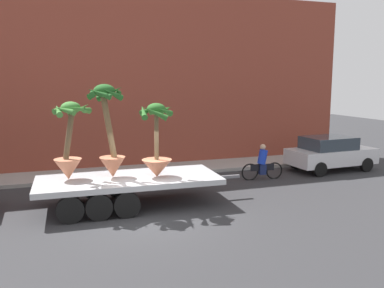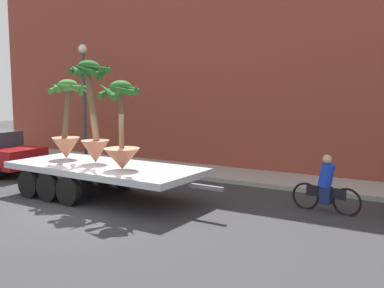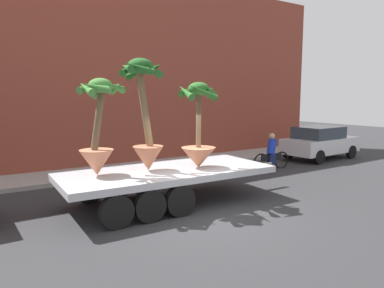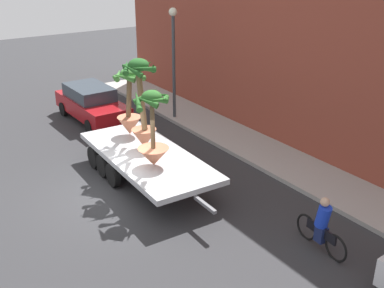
{
  "view_description": "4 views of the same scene",
  "coord_description": "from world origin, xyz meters",
  "views": [
    {
      "loc": [
        -2.54,
        -11.65,
        4.14
      ],
      "look_at": [
        2.01,
        1.72,
        1.92
      ],
      "focal_mm": 37.95,
      "sensor_mm": 36.0,
      "label": 1
    },
    {
      "loc": [
        8.52,
        -8.34,
        3.21
      ],
      "look_at": [
        2.27,
        2.05,
        1.69
      ],
      "focal_mm": 41.9,
      "sensor_mm": 36.0,
      "label": 2
    },
    {
      "loc": [
        -5.06,
        -7.27,
        3.01
      ],
      "look_at": [
        0.84,
        1.87,
        1.56
      ],
      "focal_mm": 33.33,
      "sensor_mm": 36.0,
      "label": 3
    },
    {
      "loc": [
        12.31,
        -5.36,
        7.34
      ],
      "look_at": [
        0.94,
        2.32,
        1.54
      ],
      "focal_mm": 43.9,
      "sensor_mm": 36.0,
      "label": 4
    }
  ],
  "objects": [
    {
      "name": "potted_palm_rear",
      "position": [
        -2.14,
        1.7,
        2.1
      ],
      "size": [
        1.27,
        1.33,
        2.5
      ],
      "color": "#C17251",
      "rests_on": "flatbed_trailer"
    },
    {
      "name": "potted_palm_front",
      "position": [
        0.57,
        1.12,
        1.98
      ],
      "size": [
        1.19,
        1.27,
        2.44
      ],
      "color": "#B26647",
      "rests_on": "flatbed_trailer"
    },
    {
      "name": "building_facade",
      "position": [
        0.0,
        7.8,
        4.11
      ],
      "size": [
        24.0,
        1.2,
        8.22
      ],
      "primitive_type": "cube",
      "color": "brown",
      "rests_on": "ground"
    },
    {
      "name": "flatbed_trailer",
      "position": [
        -0.57,
        1.37,
        0.77
      ],
      "size": [
        6.96,
        2.64,
        0.98
      ],
      "color": "#B7BABF",
      "rests_on": "ground"
    },
    {
      "name": "parked_car",
      "position": [
        9.47,
        3.75,
        0.83
      ],
      "size": [
        4.14,
        2.06,
        1.58
      ],
      "color": "silver",
      "rests_on": "ground"
    },
    {
      "name": "potted_palm_middle",
      "position": [
        -0.89,
        1.54,
        2.45
      ],
      "size": [
        1.29,
        1.36,
        3.05
      ],
      "color": "#B26647",
      "rests_on": "flatbed_trailer"
    },
    {
      "name": "sidewalk",
      "position": [
        0.0,
        6.1,
        0.07
      ],
      "size": [
        24.0,
        2.2,
        0.15
      ],
      "primitive_type": "cube",
      "color": "#A39E99",
      "rests_on": "ground"
    },
    {
      "name": "ground_plane",
      "position": [
        0.0,
        0.0,
        0.0
      ],
      "size": [
        60.0,
        60.0,
        0.0
      ],
      "primitive_type": "plane",
      "color": "#2D2D30"
    },
    {
      "name": "cyclist",
      "position": [
        5.64,
        3.2,
        0.67
      ],
      "size": [
        1.84,
        0.38,
        1.54
      ],
      "color": "black",
      "rests_on": "ground"
    }
  ]
}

